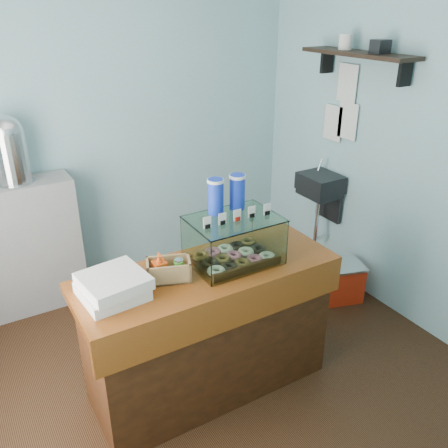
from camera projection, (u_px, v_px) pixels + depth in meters
ground at (193, 362)px, 3.41m from camera, size 3.50×3.50×0.00m
room_shell at (188, 127)px, 2.70m from camera, size 3.54×3.04×2.82m
counter at (209, 329)px, 3.02m from camera, size 1.60×0.60×0.90m
back_shelf at (15, 250)px, 3.79m from camera, size 1.00×0.32×1.10m
display_case at (232, 236)px, 2.88m from camera, size 0.53×0.39×0.51m
condiment_crate at (168, 270)px, 2.71m from camera, size 0.29×0.23×0.17m
pastry_boxes at (113, 286)px, 2.55m from camera, size 0.37×0.37×0.13m
coffee_urn at (9, 148)px, 3.50m from camera, size 0.28×0.28×0.52m
red_cooler at (339, 281)px, 4.08m from camera, size 0.44×0.38×0.33m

